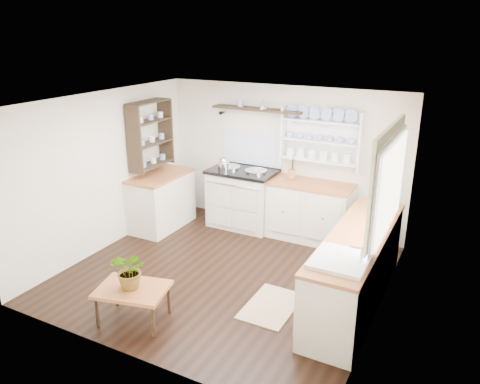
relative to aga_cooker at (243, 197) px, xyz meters
name	(u,v)px	position (x,y,z in m)	size (l,w,h in m)	color
floor	(226,273)	(0.55, -1.57, -0.49)	(4.00, 3.80, 0.01)	black
wall_back	(283,158)	(0.55, 0.33, 0.66)	(4.00, 0.02, 2.30)	silver
wall_right	(386,222)	(2.55, -1.57, 0.66)	(0.02, 3.80, 2.30)	silver
wall_left	(105,172)	(-1.45, -1.57, 0.66)	(0.02, 3.80, 2.30)	silver
ceiling	(224,102)	(0.55, -1.57, 1.81)	(4.00, 3.80, 0.01)	white
window	(388,181)	(2.50, -1.42, 1.08)	(0.08, 1.55, 1.22)	white
aga_cooker	(243,197)	(0.00, 0.00, 0.00)	(1.07, 0.74, 0.99)	beige
back_cabinets	(310,210)	(1.15, 0.03, -0.03)	(1.27, 0.63, 0.90)	beige
right_cabinets	(356,268)	(2.25, -1.47, -0.03)	(0.62, 2.43, 0.90)	beige
belfast_sink	(339,270)	(2.25, -2.22, 0.31)	(0.55, 0.60, 0.45)	white
left_cabinets	(161,200)	(-1.15, -0.67, -0.03)	(0.62, 1.13, 0.90)	beige
plate_rack	(322,138)	(1.20, 0.29, 1.07)	(1.20, 0.22, 0.90)	white
high_shelf	(257,110)	(0.15, 0.21, 1.42)	(1.50, 0.29, 0.16)	black
left_shelving	(150,134)	(-1.29, -0.67, 1.06)	(0.28, 0.80, 1.05)	black
kettle	(224,164)	(-0.28, -0.12, 0.56)	(0.19, 0.19, 0.23)	silver
utensil_crock	(292,174)	(0.80, 0.11, 0.49)	(0.12, 0.12, 0.13)	olive
center_table	(133,292)	(0.16, -2.97, -0.12)	(0.87, 0.71, 0.41)	brown
potted_plant	(131,270)	(0.16, -2.97, 0.15)	(0.40, 0.34, 0.44)	#3F7233
floor_rug	(271,306)	(1.42, -2.01, -0.48)	(0.55, 0.85, 0.02)	#9E745C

